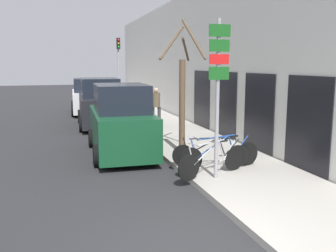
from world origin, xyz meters
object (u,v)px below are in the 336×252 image
parked_car_0 (121,123)px  traffic_light (119,64)px  bicycle_0 (213,161)px  bicycle_2 (211,154)px  parked_car_1 (100,105)px  parked_car_2 (88,97)px  bicycle_1 (220,155)px  pedestrian_near (156,103)px  street_tree (182,95)px  signpost (218,89)px

parked_car_0 → traffic_light: (1.63, 10.26, 1.96)m
bicycle_0 → bicycle_2: bearing=-39.3°
parked_car_1 → parked_car_2: 5.26m
bicycle_1 → parked_car_2: size_ratio=0.51×
pedestrian_near → traffic_light: traffic_light is taller
parked_car_0 → parked_car_1: size_ratio=0.97×
parked_car_0 → parked_car_2: bearing=92.7°
parked_car_1 → street_tree: (1.82, -6.96, 0.96)m
pedestrian_near → traffic_light: bearing=-68.5°
parked_car_1 → traffic_light: bearing=71.4°
bicycle_2 → parked_car_1: 8.97m
signpost → street_tree: bearing=89.0°
signpost → street_tree: 2.83m
street_tree → pedestrian_near: bearing=83.3°
parked_car_2 → bicycle_0: bearing=-80.2°
parked_car_2 → street_tree: bearing=-78.4°
signpost → parked_car_2: 15.21m
parked_car_1 → street_tree: size_ratio=1.09×
bicycle_1 → bicycle_0: bearing=132.0°
parked_car_0 → street_tree: size_ratio=1.06×
parked_car_2 → pedestrian_near: size_ratio=2.75×
bicycle_0 → bicycle_1: 0.67m
bicycle_1 → street_tree: (-0.39, 2.07, 1.48)m
bicycle_0 → parked_car_2: parked_car_2 is taller
parked_car_2 → street_tree: (1.96, -12.22, 1.04)m
bicycle_2 → parked_car_1: size_ratio=0.45×
signpost → pedestrian_near: signpost is taller
signpost → bicycle_1: bearing=59.0°
parked_car_0 → parked_car_2: size_ratio=0.93×
parked_car_1 → pedestrian_near: 2.73m
bicycle_2 → street_tree: (-0.25, 1.76, 1.51)m
parked_car_1 → parked_car_0: bearing=-87.7°
bicycle_2 → parked_car_0: 3.46m
signpost → parked_car_0: bearing=115.2°
pedestrian_near → signpost: bearing=97.3°
parked_car_1 → traffic_light: (1.63, 4.26, 1.97)m
bicycle_2 → parked_car_1: (-2.07, 8.72, 0.55)m
signpost → traffic_light: (-0.14, 14.02, 0.63)m
bicycle_2 → parked_car_2: size_ratio=0.43×
bicycle_1 → parked_car_2: (-2.35, 14.29, 0.43)m
bicycle_1 → pedestrian_near: bearing=-8.8°
bicycle_2 → parked_car_2: bearing=27.1°
bicycle_1 → pedestrian_near: size_ratio=1.41×
parked_car_0 → traffic_light: bearing=83.0°
bicycle_0 → parked_car_0: size_ratio=0.48×
signpost → pedestrian_near: size_ratio=2.25×
pedestrian_near → street_tree: bearing=95.5°
bicycle_0 → traffic_light: 14.01m
bicycle_2 → traffic_light: bearing=20.1°
bicycle_0 → traffic_light: (-0.14, 13.79, 2.49)m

